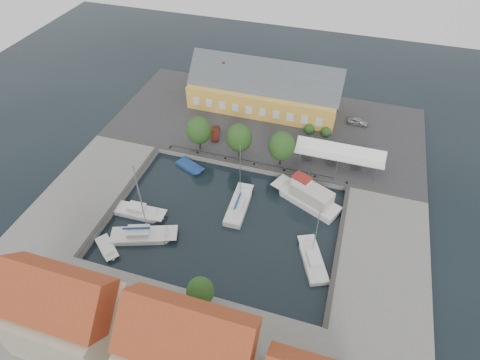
{
  "coord_description": "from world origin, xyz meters",
  "views": [
    {
      "loc": [
        13.49,
        -37.37,
        44.18
      ],
      "look_at": [
        0.0,
        6.0,
        1.5
      ],
      "focal_mm": 30.0,
      "sensor_mm": 36.0,
      "label": 1
    }
  ],
  "objects_px": {
    "west_boat_d": "(142,236)",
    "launch_nw": "(190,167)",
    "car_silver": "(358,122)",
    "car_red": "(215,133)",
    "tent_canopy": "(340,153)",
    "warehouse": "(262,90)",
    "launch_sw": "(107,248)",
    "east_boat_c": "(313,261)",
    "trawler": "(308,197)",
    "center_sailboat": "(239,207)",
    "west_boat_c": "(140,213)"
  },
  "relations": [
    {
      "from": "launch_sw",
      "to": "launch_nw",
      "type": "height_order",
      "value": "launch_sw"
    },
    {
      "from": "car_silver",
      "to": "car_red",
      "type": "bearing_deg",
      "value": 120.16
    },
    {
      "from": "car_silver",
      "to": "launch_nw",
      "type": "height_order",
      "value": "car_silver"
    },
    {
      "from": "car_red",
      "to": "launch_sw",
      "type": "height_order",
      "value": "car_red"
    },
    {
      "from": "tent_canopy",
      "to": "warehouse",
      "type": "bearing_deg",
      "value": 140.14
    },
    {
      "from": "warehouse",
      "to": "west_boat_d",
      "type": "distance_m",
      "value": 37.02
    },
    {
      "from": "center_sailboat",
      "to": "west_boat_c",
      "type": "relative_size",
      "value": 1.14
    },
    {
      "from": "car_silver",
      "to": "launch_nw",
      "type": "relative_size",
      "value": 0.69
    },
    {
      "from": "center_sailboat",
      "to": "launch_nw",
      "type": "xyz_separation_m",
      "value": [
        -10.58,
        6.47,
        -0.27
      ]
    },
    {
      "from": "launch_sw",
      "to": "center_sailboat",
      "type": "bearing_deg",
      "value": 40.08
    },
    {
      "from": "trawler",
      "to": "west_boat_c",
      "type": "xyz_separation_m",
      "value": [
        -23.18,
        -9.73,
        -0.76
      ]
    },
    {
      "from": "launch_sw",
      "to": "launch_nw",
      "type": "relative_size",
      "value": 0.88
    },
    {
      "from": "center_sailboat",
      "to": "launch_sw",
      "type": "height_order",
      "value": "center_sailboat"
    },
    {
      "from": "warehouse",
      "to": "east_boat_c",
      "type": "distance_m",
      "value": 37.08
    },
    {
      "from": "car_red",
      "to": "launch_sw",
      "type": "bearing_deg",
      "value": -118.54
    },
    {
      "from": "warehouse",
      "to": "center_sailboat",
      "type": "xyz_separation_m",
      "value": [
        3.76,
        -26.79,
        -4.06
      ]
    },
    {
      "from": "launch_nw",
      "to": "west_boat_d",
      "type": "bearing_deg",
      "value": -92.16
    },
    {
      "from": "west_boat_d",
      "to": "launch_sw",
      "type": "xyz_separation_m",
      "value": [
        -3.67,
        -3.25,
        -0.18
      ]
    },
    {
      "from": "east_boat_c",
      "to": "trawler",
      "type": "bearing_deg",
      "value": 104.0
    },
    {
      "from": "car_red",
      "to": "launch_sw",
      "type": "relative_size",
      "value": 0.82
    },
    {
      "from": "center_sailboat",
      "to": "car_red",
      "type": "bearing_deg",
      "value": 121.35
    },
    {
      "from": "west_boat_d",
      "to": "launch_sw",
      "type": "relative_size",
      "value": 2.58
    },
    {
      "from": "tent_canopy",
      "to": "center_sailboat",
      "type": "xyz_separation_m",
      "value": [
        -12.84,
        -12.94,
        -3.32
      ]
    },
    {
      "from": "car_silver",
      "to": "west_boat_d",
      "type": "distance_m",
      "value": 43.65
    },
    {
      "from": "trawler",
      "to": "west_boat_d",
      "type": "distance_m",
      "value": 24.8
    },
    {
      "from": "west_boat_d",
      "to": "launch_nw",
      "type": "distance_m",
      "value": 15.72
    },
    {
      "from": "east_boat_c",
      "to": "tent_canopy",
      "type": "bearing_deg",
      "value": 88.23
    },
    {
      "from": "center_sailboat",
      "to": "west_boat_d",
      "type": "distance_m",
      "value": 14.5
    },
    {
      "from": "car_silver",
      "to": "car_red",
      "type": "xyz_separation_m",
      "value": [
        -23.8,
        -11.14,
        0.0
      ]
    },
    {
      "from": "launch_nw",
      "to": "car_silver",
      "type": "bearing_deg",
      "value": 37.05
    },
    {
      "from": "car_silver",
      "to": "west_boat_d",
      "type": "height_order",
      "value": "west_boat_d"
    },
    {
      "from": "car_silver",
      "to": "center_sailboat",
      "type": "relative_size",
      "value": 0.32
    },
    {
      "from": "east_boat_c",
      "to": "launch_sw",
      "type": "xyz_separation_m",
      "value": [
        -27.09,
        -6.1,
        -0.17
      ]
    },
    {
      "from": "car_red",
      "to": "east_boat_c",
      "type": "height_order",
      "value": "east_boat_c"
    },
    {
      "from": "car_red",
      "to": "west_boat_d",
      "type": "relative_size",
      "value": 0.32
    },
    {
      "from": "west_boat_c",
      "to": "east_boat_c",
      "type": "bearing_deg",
      "value": -2.17
    },
    {
      "from": "tent_canopy",
      "to": "car_red",
      "type": "bearing_deg",
      "value": 175.69
    },
    {
      "from": "car_silver",
      "to": "launch_nw",
      "type": "bearing_deg",
      "value": 132.12
    },
    {
      "from": "trawler",
      "to": "launch_sw",
      "type": "xyz_separation_m",
      "value": [
        -24.42,
        -16.81,
        -0.93
      ]
    },
    {
      "from": "center_sailboat",
      "to": "launch_sw",
      "type": "distance_m",
      "value": 19.41
    },
    {
      "from": "warehouse",
      "to": "trawler",
      "type": "relative_size",
      "value": 2.51
    },
    {
      "from": "west_boat_d",
      "to": "trawler",
      "type": "bearing_deg",
      "value": 33.17
    },
    {
      "from": "tent_canopy",
      "to": "launch_nw",
      "type": "distance_m",
      "value": 24.56
    },
    {
      "from": "east_boat_c",
      "to": "launch_nw",
      "type": "bearing_deg",
      "value": 150.61
    },
    {
      "from": "warehouse",
      "to": "tent_canopy",
      "type": "relative_size",
      "value": 2.04
    },
    {
      "from": "car_red",
      "to": "center_sailboat",
      "type": "distance_m",
      "value": 17.11
    },
    {
      "from": "car_silver",
      "to": "center_sailboat",
      "type": "xyz_separation_m",
      "value": [
        -14.92,
        -25.72,
        -1.28
      ]
    },
    {
      "from": "trawler",
      "to": "warehouse",
      "type": "bearing_deg",
      "value": 120.67
    },
    {
      "from": "tent_canopy",
      "to": "car_silver",
      "type": "bearing_deg",
      "value": 80.75
    },
    {
      "from": "trawler",
      "to": "center_sailboat",
      "type": "bearing_deg",
      "value": -155.71
    }
  ]
}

